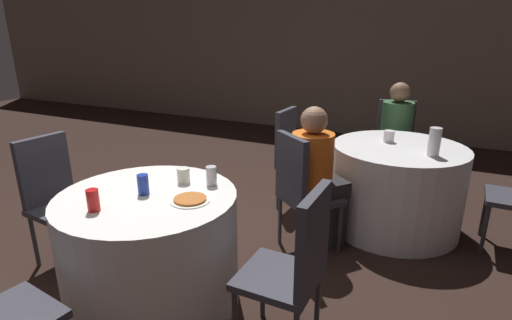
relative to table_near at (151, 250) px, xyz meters
name	(u,v)px	position (x,y,z in m)	size (l,w,h in m)	color
ground_plane	(143,285)	(-0.18, 0.09, -0.37)	(16.00, 16.00, 0.00)	black
wall_back	(336,46)	(-0.18, 4.85, 1.03)	(16.00, 0.06, 2.80)	gray
table_near	(151,250)	(0.00, 0.00, 0.00)	(1.07, 1.07, 0.74)	white
table_far	(395,187)	(1.23, 1.73, 0.00)	(1.11, 1.11, 0.74)	white
chair_near_east	(297,261)	(0.95, -0.01, 0.19)	(0.41, 0.41, 0.95)	#383842
chair_near_west	(54,190)	(-0.95, 0.10, 0.19)	(0.44, 0.44, 0.95)	#383842
chair_far_north	(394,138)	(1.08, 2.69, 0.19)	(0.46, 0.46, 0.95)	#383842
chair_far_southwest	(300,185)	(0.62, 0.97, 0.19)	(0.56, 0.56, 0.95)	#383842
chair_far_west	(293,150)	(0.26, 1.79, 0.19)	(0.43, 0.42, 0.95)	#383842
person_orange_shirt	(320,179)	(0.73, 1.11, 0.20)	(0.44, 0.46, 1.14)	#282828
person_green_jacket	(395,140)	(1.11, 2.52, 0.21)	(0.34, 0.49, 1.16)	#4C4238
pizza_plate_near	(190,200)	(0.28, 0.04, 0.38)	(0.23, 0.23, 0.02)	white
soda_can_silver	(211,176)	(0.26, 0.31, 0.43)	(0.07, 0.07, 0.12)	silver
soda_can_blue	(143,185)	(-0.02, 0.01, 0.43)	(0.07, 0.07, 0.12)	#1E38A5
soda_can_red	(93,200)	(-0.11, -0.29, 0.43)	(0.07, 0.07, 0.12)	red
cup_near	(183,175)	(0.08, 0.26, 0.42)	(0.08, 0.08, 0.10)	silver
bottle_far	(434,142)	(1.49, 1.56, 0.48)	(0.09, 0.09, 0.22)	white
cup_far	(389,136)	(1.12, 1.83, 0.42)	(0.09, 0.09, 0.10)	white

